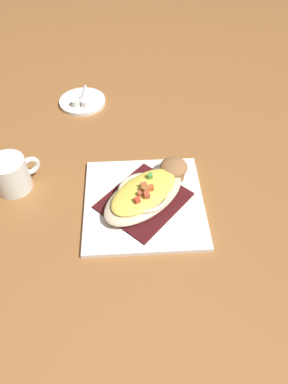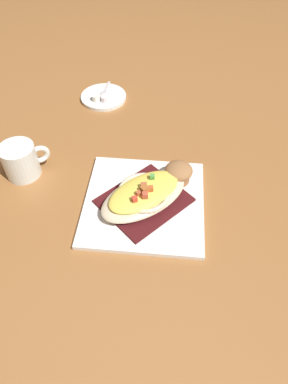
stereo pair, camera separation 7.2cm
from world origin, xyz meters
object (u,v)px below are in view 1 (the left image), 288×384
Objects in this scene: muffin at (174,169)px; creamer_cup_1 at (85,103)px; coffee_mug at (12,176)px; spoon at (82,98)px; creamer_cup_0 at (76,103)px; square_plate at (144,203)px; gratin_dish at (144,194)px; creamer_saucer at (82,101)px.

muffin is 0.36m from creamer_cup_1.
coffee_mug reaches higher than creamer_cup_1.
spoon is 0.04m from creamer_cup_1.
muffin is 0.39m from spoon.
coffee_mug is at bearing -122.18° from creamer_cup_0.
square_plate is 4.15× the size of muffin.
square_plate is at bearing -75.24° from creamer_cup_0.
square_plate is 0.03m from gratin_dish.
gratin_dish is 0.42m from creamer_saucer.
gratin_dish is 9.52× the size of creamer_cup_1.
spoon is 0.04m from creamer_cup_0.
muffin is at bearing 34.51° from gratin_dish.
creamer_saucer is 5.48× the size of creamer_cup_0.
gratin_dish is 2.15× the size of coffee_mug.
coffee_mug reaches higher than square_plate.
gratin_dish reaches higher than square_plate.
coffee_mug is 4.42× the size of creamer_cup_0.
muffin is 0.36m from coffee_mug.
spoon is at bearing 100.98° from square_plate.
creamer_cup_0 is at bearing -127.10° from spoon.
gratin_dish is at bearing -78.53° from creamer_cup_1.
creamer_saucer is at bearing 114.99° from muffin.
spoon reaches higher than creamer_saucer.
muffin is 2.56× the size of creamer_cup_1.
gratin_dish is (-0.00, -0.00, 0.03)m from square_plate.
square_plate is 0.39m from creamer_cup_1.
creamer_saucer is 1.57× the size of spoon.
creamer_cup_0 is (0.17, 0.27, -0.02)m from coffee_mug.
coffee_mug is 0.32m from creamer_cup_1.
creamer_cup_0 is at bearing -131.55° from creamer_saucer.
creamer_cup_1 is at bearing 101.47° from square_plate.
creamer_cup_1 reaches higher than spoon.
creamer_cup_1 is at bearing -84.44° from spoon.
coffee_mug reaches higher than muffin.
gratin_dish is 1.74× the size of creamer_saucer.
muffin is 0.39m from creamer_saucer.
spoon is (0.19, 0.29, -0.02)m from coffee_mug.
creamer_cup_0 is at bearing 104.75° from gratin_dish.
creamer_cup_1 is (0.02, -0.01, 0.00)m from creamer_cup_0.
muffin is at bearing -65.01° from creamer_saucer.
square_plate is at bearing -23.95° from coffee_mug.
spoon is 3.50× the size of creamer_cup_1.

